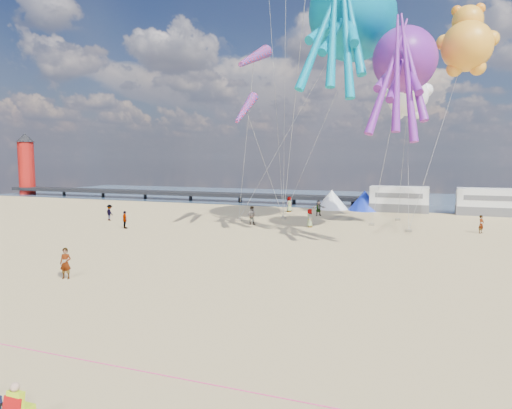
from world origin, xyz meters
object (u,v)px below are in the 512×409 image
Objects in this scene: tent_blue at (365,200)px; kite_octopus_teal at (353,17)px; kite_octopus_purple at (405,60)px; windsock_left at (254,57)px; kite_teddy_orange at (467,46)px; tent_white at (332,199)px; beachgoer_6 at (289,204)px; windsock_right at (246,109)px; kite_panda at (408,95)px; lighthouse at (27,168)px; beachgoer_5 at (481,224)px; sandbag_e at (283,218)px; beachgoer_7 at (252,215)px; sandbag_a at (239,220)px; beachgoer_3 at (125,220)px; beachgoer_4 at (319,208)px; motorhome_1 at (489,202)px; beachgoer_0 at (310,218)px; sandbag_c at (409,231)px; motorhome_0 at (399,199)px; beachgoer_2 at (110,213)px; windsock_mid at (410,81)px; sandbag_d at (398,220)px; sandbag_b at (371,225)px; standing_person at (66,263)px.

kite_octopus_teal is (0.40, -14.62, 17.44)m from tent_blue.
windsock_left is (-11.68, -1.66, 0.72)m from kite_octopus_purple.
windsock_left is (-16.17, -4.70, -0.59)m from kite_teddy_orange.
kite_teddy_orange is (13.54, -15.67, 13.96)m from tent_white.
windsock_right is (0.20, -14.35, 9.72)m from beachgoer_6.
kite_teddy_orange is 1.22× the size of windsock_right.
kite_panda is (-0.12, 9.70, -1.46)m from kite_octopus_purple.
lighthouse reaches higher than beachgoer_5.
sandbag_e is (-18.37, 2.54, -0.66)m from beachgoer_5.
lighthouse is at bearing -18.70° from beachgoer_7.
sandbag_a is 21.35m from kite_octopus_purple.
sandbag_e is at bearing -149.00° from kite_panda.
sandbag_e is (1.74, 4.71, -0.78)m from beachgoer_7.
tent_blue is 17.94m from beachgoer_7.
beachgoer_4 is (14.44, 15.12, 0.03)m from beachgoer_3.
kite_teddy_orange reaches higher than motorhome_1.
sandbag_c is (8.70, 0.40, -0.74)m from beachgoer_0.
sandbag_e is 0.07× the size of kite_panda.
kite_octopus_purple is at bearing -67.83° from kite_panda.
motorhome_0 reaches higher than beachgoer_7.
kite_panda is at bearing 89.00° from beachgoer_5.
beachgoer_2 reaches higher than beachgoer_3.
beachgoer_2 is 34.99m from beachgoer_5.
motorhome_0 is 20.18m from beachgoer_7.
beachgoer_4 is 0.30× the size of windsock_mid.
kite_teddy_orange is at bearing -70.52° from motorhome_0.
beachgoer_7 is at bearing -110.24° from sandbag_e.
sandbag_a is 16.21m from sandbag_d.
kite_panda is at bearing -84.10° from motorhome_0.
tent_blue is 25.25m from windsock_left.
windsock_left is (-20.13, -20.37, 13.07)m from motorhome_1.
kite_octopus_purple is 13.37m from windsock_right.
tent_blue is at bearing 180.00° from motorhome_0.
motorhome_0 reaches higher than sandbag_b.
tent_blue is at bearing 74.05° from beachgoer_5.
kite_panda is at bearing 51.36° from sandbag_b.
windsock_left is at bearing -49.75° from windsock_right.
sandbag_b and sandbag_e have the same top height.
kite_panda is (4.53, 5.61, -6.24)m from kite_octopus_teal.
kite_octopus_purple is at bearing -86.21° from sandbag_d.
sandbag_c is (-7.84, -14.93, -1.39)m from motorhome_1.
beachgoer_4 is 3.34× the size of sandbag_e.
lighthouse is 55.47m from windsock_right.
beachgoer_5 is at bearing -127.83° from beachgoer_3.
standing_person is 3.34× the size of sandbag_b.
beachgoer_2 is (-12.28, 19.23, -0.02)m from standing_person.
beachgoer_2 is at bearing -173.51° from kite_octopus_teal.
sandbag_a is 16.23m from windsock_left.
lighthouse is 1.34× the size of kite_teddy_orange.
kite_octopus_teal reaches higher than beachgoer_5.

